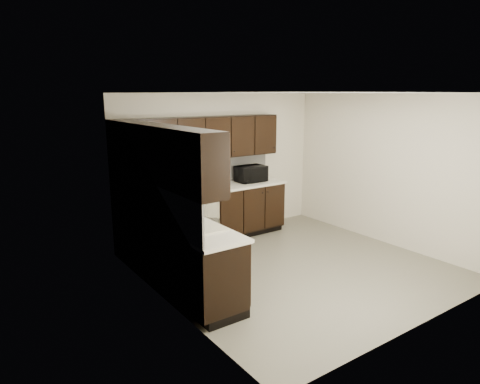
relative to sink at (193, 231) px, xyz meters
The scene contains 20 objects.
floor 1.90m from the sink, ahead, with size 4.00×4.00×0.00m, color gray.
ceiling 2.33m from the sink, ahead, with size 4.00×4.00×0.00m, color white.
wall_back 2.65m from the sink, 50.13° to the left, with size 4.00×0.02×2.50m, color beige.
wall_left 0.49m from the sink, behind, with size 0.02×4.00×2.50m, color beige.
wall_right 3.70m from the sink, ahead, with size 0.02×4.00×2.50m, color beige.
wall_front 2.63m from the sink, 49.77° to the right, with size 4.00×0.02×2.50m, color beige.
lower_cabinets 1.39m from the sink, 58.99° to the left, with size 3.00×2.80×0.90m.
countertop 1.31m from the sink, 59.01° to the left, with size 3.03×2.83×0.04m.
backsplash 1.44m from the sink, 70.83° to the left, with size 3.00×2.80×0.48m.
upper_cabinets 1.61m from the sink, 64.56° to the left, with size 3.00×2.80×0.70m.
dishwasher 1.76m from the sink, 55.40° to the left, with size 0.58×0.04×0.78m.
sink is the anchor object (origin of this frame).
microwave 2.76m from the sink, 38.82° to the left, with size 0.52×0.35×0.29m, color black.
soap_bottle_a 0.71m from the sink, 73.96° to the left, with size 0.09×0.10×0.21m, color gray.
soap_bottle_b 0.60m from the sink, 100.85° to the left, with size 0.09×0.09×0.23m, color gray.
toaster_oven 1.77m from the sink, 77.54° to the left, with size 0.37×0.28×0.23m, color #B4B4B7.
storage_bin 1.01m from the sink, 89.95° to the left, with size 0.47×0.34×0.18m, color silver.
blue_pitcher 0.26m from the sink, 65.44° to the left, with size 0.20×0.20×0.30m, color navy.
teal_tumbler 0.69m from the sink, 79.59° to the left, with size 0.09×0.09×0.21m, color #0C828C.
paper_towel_roll 1.39m from the sink, 84.00° to the left, with size 0.15×0.15×0.33m, color white.
Camera 1 is at (-4.03, -4.35, 2.49)m, focal length 32.00 mm.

